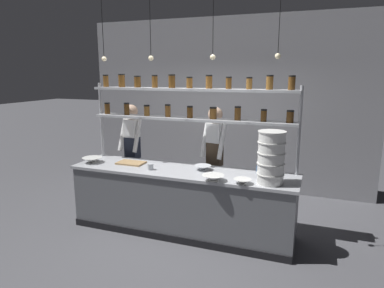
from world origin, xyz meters
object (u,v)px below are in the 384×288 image
at_px(prep_bowl_center_front, 203,168).
at_px(chef_center, 215,154).
at_px(prep_bowl_near_right, 213,178).
at_px(cutting_board, 131,163).
at_px(serving_cup_by_board, 259,170).
at_px(spice_shelf_unit, 190,106).
at_px(container_stack, 271,158).
at_px(prep_bowl_near_left, 242,181).
at_px(chef_left, 132,148).
at_px(prep_bowl_center_back, 92,160).
at_px(serving_cup_front, 150,167).

bearing_deg(prep_bowl_center_front, chef_center, 89.36).
bearing_deg(prep_bowl_center_front, prep_bowl_near_right, -56.31).
height_order(cutting_board, serving_cup_by_board, serving_cup_by_board).
xyz_separation_m(cutting_board, serving_cup_by_board, (1.88, 0.17, 0.04)).
bearing_deg(prep_bowl_near_right, spice_shelf_unit, 130.95).
relative_size(container_stack, cutting_board, 1.63).
distance_m(chef_center, container_stack, 1.28).
xyz_separation_m(container_stack, cutting_board, (-2.08, 0.22, -0.32)).
bearing_deg(prep_bowl_center_front, spice_shelf_unit, 141.14).
bearing_deg(serving_cup_by_board, prep_bowl_near_left, -102.66).
xyz_separation_m(prep_bowl_near_left, prep_bowl_near_right, (-0.37, -0.02, 0.01)).
xyz_separation_m(chef_center, prep_bowl_near_left, (0.64, -0.95, -0.07)).
bearing_deg(chef_left, prep_bowl_near_left, -19.81).
bearing_deg(spice_shelf_unit, prep_bowl_center_back, -163.05).
relative_size(prep_bowl_near_right, serving_cup_front, 3.30).
bearing_deg(serving_cup_by_board, serving_cup_front, -166.31).
distance_m(container_stack, prep_bowl_center_front, 1.04).
height_order(container_stack, cutting_board, container_stack).
relative_size(chef_left, serving_cup_by_board, 16.90).
bearing_deg(container_stack, chef_left, 161.55).
bearing_deg(container_stack, prep_bowl_center_back, 178.54).
height_order(chef_left, prep_bowl_near_right, chef_left).
relative_size(container_stack, serving_cup_by_board, 6.33).
height_order(chef_left, serving_cup_by_board, chef_left).
xyz_separation_m(prep_bowl_near_left, prep_bowl_center_back, (-2.35, 0.20, 0.01)).
height_order(chef_center, prep_bowl_near_left, chef_center).
relative_size(spice_shelf_unit, prep_bowl_near_right, 10.91).
xyz_separation_m(prep_bowl_near_right, serving_cup_by_board, (0.48, 0.53, 0.01)).
distance_m(prep_bowl_near_right, serving_cup_front, 0.99).
distance_m(prep_bowl_center_back, serving_cup_by_board, 2.48).
relative_size(container_stack, serving_cup_front, 7.61).
xyz_separation_m(container_stack, prep_bowl_near_right, (-0.68, -0.15, -0.29)).
distance_m(chef_left, cutting_board, 0.66).
bearing_deg(serving_cup_by_board, prep_bowl_near_right, -132.23).
bearing_deg(prep_bowl_near_right, prep_bowl_near_left, 2.96).
height_order(cutting_board, prep_bowl_center_front, prep_bowl_center_front).
relative_size(spice_shelf_unit, prep_bowl_center_front, 12.93).
distance_m(chef_left, prep_bowl_center_back, 0.78).
relative_size(container_stack, prep_bowl_center_back, 2.23).
height_order(prep_bowl_near_left, serving_cup_by_board, serving_cup_by_board).
relative_size(chef_left, chef_center, 1.00).
bearing_deg(serving_cup_front, container_stack, -1.06).
relative_size(spice_shelf_unit, chef_left, 1.77).
bearing_deg(spice_shelf_unit, cutting_board, -161.43).
relative_size(chef_left, prep_bowl_center_front, 7.29).
xyz_separation_m(chef_left, serving_cup_by_board, (2.19, -0.41, -0.04)).
relative_size(prep_bowl_center_back, prep_bowl_near_right, 1.04).
height_order(chef_center, prep_bowl_center_front, chef_center).
xyz_separation_m(spice_shelf_unit, prep_bowl_near_left, (0.93, -0.63, -0.84)).
height_order(prep_bowl_near_left, prep_bowl_center_back, prep_bowl_center_back).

